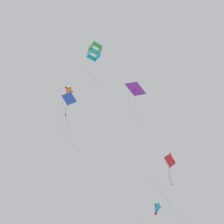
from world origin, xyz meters
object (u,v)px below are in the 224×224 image
at_px(kite_fish_low_drifter, 157,208).
at_px(kite_diamond_far_centre, 69,99).
at_px(kite_box_mid_left, 94,52).
at_px(kite_fish_near_right, 69,91).
at_px(kite_diamond_near_left, 170,161).
at_px(kite_delta_upper_right, 135,89).

bearing_deg(kite_fish_low_drifter, kite_diamond_far_centre, 162.60).
bearing_deg(kite_diamond_far_centre, kite_box_mid_left, -97.18).
relative_size(kite_fish_near_right, kite_diamond_near_left, 1.16).
bearing_deg(kite_fish_near_right, kite_fish_low_drifter, -39.32).
relative_size(kite_diamond_far_centre, kite_fish_low_drifter, 0.95).
height_order(kite_diamond_far_centre, kite_fish_near_right, kite_fish_near_right).
bearing_deg(kite_delta_upper_right, kite_diamond_far_centre, 153.02).
xyz_separation_m(kite_diamond_far_centre, kite_fish_low_drifter, (0.14, -11.41, -12.17)).
xyz_separation_m(kite_delta_upper_right, kite_diamond_near_left, (-2.23, -2.05, -12.36)).
relative_size(kite_box_mid_left, kite_delta_upper_right, 0.84).
bearing_deg(kite_diamond_far_centre, kite_fish_low_drifter, -17.20).
height_order(kite_fish_near_right, kite_diamond_near_left, kite_fish_near_right).
height_order(kite_diamond_far_centre, kite_delta_upper_right, kite_delta_upper_right).
relative_size(kite_box_mid_left, kite_diamond_near_left, 0.79).
bearing_deg(kite_fish_low_drifter, kite_delta_upper_right, -155.54).
distance_m(kite_diamond_far_centre, kite_diamond_near_left, 15.07).
bearing_deg(kite_delta_upper_right, kite_box_mid_left, -166.08).
bearing_deg(kite_fish_near_right, kite_diamond_far_centre, -120.37).
relative_size(kite_fish_low_drifter, kite_fish_near_right, 1.02).
distance_m(kite_diamond_far_centre, kite_box_mid_left, 6.70).
bearing_deg(kite_diamond_near_left, kite_delta_upper_right, 110.01).
bearing_deg(kite_box_mid_left, kite_fish_near_right, 82.67).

